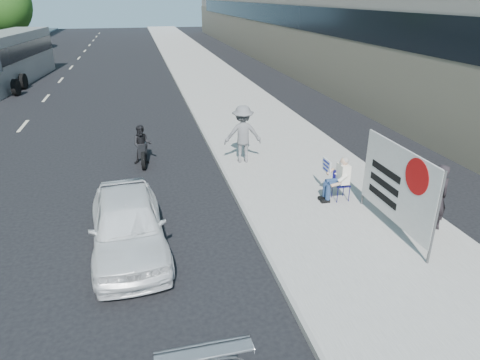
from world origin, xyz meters
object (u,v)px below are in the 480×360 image
object	(u,v)px
pedestrian_woman	(436,198)
white_sedan_near	(128,224)
seated_protester	(338,176)
bus	(8,59)
protest_banner	(397,185)
motorcycle	(142,146)
jogger	(243,134)

from	to	relation	value
pedestrian_woman	white_sedan_near	xyz separation A→B (m)	(-7.42, 0.96, -0.32)
seated_protester	bus	distance (m)	26.34
bus	protest_banner	bearing A→B (deg)	-53.34
pedestrian_woman	motorcycle	size ratio (longest dim) A/B	0.86
seated_protester	protest_banner	size ratio (longest dim) A/B	0.43
motorcycle	bus	world-z (taller)	bus
protest_banner	bus	world-z (taller)	bus
pedestrian_woman	bus	size ratio (longest dim) A/B	0.14
white_sedan_near	bus	size ratio (longest dim) A/B	0.34
seated_protester	pedestrian_woman	xyz separation A→B (m)	(1.59, -2.13, 0.15)
white_sedan_near	bus	xyz separation A→B (m)	(-7.93, 23.62, 0.93)
protest_banner	motorcycle	size ratio (longest dim) A/B	1.49
jogger	white_sedan_near	size ratio (longest dim) A/B	0.48
white_sedan_near	bus	distance (m)	24.93
jogger	motorcycle	xyz separation A→B (m)	(-3.45, 1.01, -0.52)
jogger	motorcycle	distance (m)	3.63
motorcycle	jogger	bearing A→B (deg)	-11.03
protest_banner	seated_protester	bearing A→B (deg)	106.30
seated_protester	motorcycle	size ratio (longest dim) A/B	0.64
jogger	protest_banner	xyz separation A→B (m)	(2.48, -5.59, 0.24)
white_sedan_near	bus	world-z (taller)	bus
pedestrian_woman	white_sedan_near	distance (m)	7.48
pedestrian_woman	bus	world-z (taller)	bus
pedestrian_woman	white_sedan_near	size ratio (longest dim) A/B	0.42
motorcycle	bus	size ratio (longest dim) A/B	0.17
jogger	pedestrian_woman	bearing A→B (deg)	127.93
pedestrian_woman	protest_banner	xyz separation A→B (m)	(-1.02, 0.18, 0.37)
jogger	protest_banner	size ratio (longest dim) A/B	0.66
jogger	pedestrian_woman	size ratio (longest dim) A/B	1.15
jogger	pedestrian_woman	distance (m)	6.75
white_sedan_near	seated_protester	bearing A→B (deg)	7.80
white_sedan_near	bus	bearing A→B (deg)	104.97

